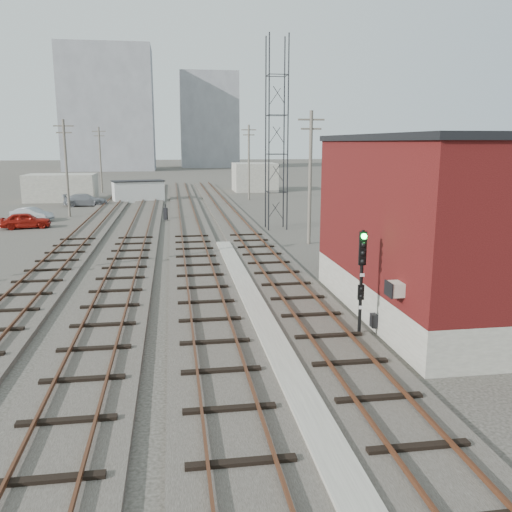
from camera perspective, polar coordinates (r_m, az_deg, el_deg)
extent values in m
plane|color=#282621|center=(68.50, -6.40, 6.00)|extent=(320.00, 320.00, 0.00)
cube|color=#332D28|center=(47.87, -2.33, 3.68)|extent=(3.20, 90.00, 0.20)
cube|color=#4C2816|center=(47.77, -3.19, 3.93)|extent=(0.07, 90.00, 0.12)
cube|color=#4C2816|center=(47.93, -1.48, 3.97)|extent=(0.07, 90.00, 0.12)
cube|color=#332D28|center=(47.60, -7.13, 3.55)|extent=(3.20, 90.00, 0.20)
cube|color=#4C2816|center=(47.56, -8.00, 3.79)|extent=(0.07, 90.00, 0.12)
cube|color=#4C2816|center=(47.59, -6.27, 3.85)|extent=(0.07, 90.00, 0.12)
cube|color=#332D28|center=(47.66, -11.95, 3.39)|extent=(3.20, 90.00, 0.20)
cube|color=#4C2816|center=(47.68, -12.82, 3.63)|extent=(0.07, 90.00, 0.12)
cube|color=#4C2816|center=(47.60, -11.09, 3.69)|extent=(0.07, 90.00, 0.12)
cube|color=#332D28|center=(48.06, -16.72, 3.21)|extent=(3.20, 90.00, 0.20)
cube|color=#4C2816|center=(48.13, -17.58, 3.45)|extent=(0.07, 90.00, 0.12)
cube|color=#4C2816|center=(47.93, -15.88, 3.52)|extent=(0.07, 90.00, 0.12)
cube|color=gray|center=(23.34, -0.31, -5.02)|extent=(0.90, 28.00, 0.26)
cube|color=gray|center=(23.39, 17.71, -3.99)|extent=(6.00, 12.00, 1.50)
cube|color=#5E1616|center=(22.72, 18.26, 4.54)|extent=(6.00, 12.00, 5.50)
cube|color=black|center=(22.56, 18.74, 11.73)|extent=(6.20, 12.20, 0.25)
cube|color=beige|center=(18.18, 14.42, -3.38)|extent=(0.45, 0.62, 0.45)
cube|color=black|center=(20.49, 12.30, -6.65)|extent=(0.20, 0.35, 0.50)
cylinder|color=black|center=(43.01, 1.37, 12.65)|extent=(0.10, 0.10, 15.00)
cylinder|color=black|center=(43.30, 3.37, 12.62)|extent=(0.10, 0.10, 15.00)
cylinder|color=black|center=(44.49, 1.02, 12.62)|extent=(0.10, 0.10, 15.00)
cylinder|color=black|center=(44.77, 2.96, 12.60)|extent=(0.10, 0.10, 15.00)
cylinder|color=#595147|center=(54.03, -19.32, 8.65)|extent=(0.24, 0.24, 9.00)
cube|color=#595147|center=(54.00, -19.61, 12.78)|extent=(1.80, 0.12, 0.12)
cube|color=#595147|center=(53.99, -19.57, 12.14)|extent=(1.40, 0.12, 0.12)
cylinder|color=#595147|center=(78.74, -16.06, 9.66)|extent=(0.24, 0.24, 9.00)
cube|color=#595147|center=(78.71, -16.22, 12.49)|extent=(1.80, 0.12, 0.12)
cube|color=#595147|center=(78.70, -16.20, 12.05)|extent=(1.40, 0.12, 0.12)
cylinder|color=#595147|center=(37.34, 5.71, 8.10)|extent=(0.24, 0.24, 9.00)
cube|color=#595147|center=(37.29, 5.84, 14.09)|extent=(1.80, 0.12, 0.12)
cube|color=#595147|center=(37.27, 5.82, 13.17)|extent=(1.40, 0.12, 0.12)
cylinder|color=#595147|center=(66.78, -0.76, 9.79)|extent=(0.24, 0.24, 9.00)
cube|color=#595147|center=(66.76, -0.77, 13.14)|extent=(1.80, 0.12, 0.12)
cube|color=#595147|center=(66.75, -0.76, 12.63)|extent=(1.40, 0.12, 0.12)
cube|color=gray|center=(144.13, -15.29, 14.68)|extent=(22.00, 14.00, 30.00)
cube|color=gray|center=(158.58, -4.97, 14.02)|extent=(16.00, 12.00, 26.00)
cube|color=gray|center=(69.57, -19.81, 6.79)|extent=(8.00, 5.00, 3.20)
cube|color=gray|center=(79.13, -0.16, 8.31)|extent=(6.00, 6.00, 4.00)
cube|color=gray|center=(20.04, 10.77, -8.38)|extent=(0.40, 0.40, 0.10)
cylinder|color=black|center=(19.46, 10.99, -3.05)|extent=(0.12, 0.12, 3.95)
cube|color=black|center=(19.15, 11.17, 0.79)|extent=(0.26, 0.10, 1.18)
sphere|color=#0CE533|center=(18.99, 11.31, 2.05)|extent=(0.20, 0.20, 0.20)
sphere|color=black|center=(19.04, 11.27, 1.17)|extent=(0.20, 0.20, 0.20)
sphere|color=black|center=(19.10, 11.24, 0.30)|extent=(0.20, 0.20, 0.20)
sphere|color=black|center=(19.16, 11.20, -0.57)|extent=(0.20, 0.20, 0.20)
cube|color=black|center=(19.51, 10.98, -3.77)|extent=(0.22, 0.09, 0.54)
cube|color=white|center=(19.30, 11.12, -1.98)|extent=(0.16, 0.02, 0.12)
cube|color=white|center=(19.61, 10.98, -5.34)|extent=(0.16, 0.02, 0.12)
cube|color=black|center=(49.40, -9.50, 4.41)|extent=(0.40, 0.40, 1.07)
cylinder|color=black|center=(49.32, -9.52, 5.21)|extent=(0.09, 0.09, 0.32)
cube|color=silver|center=(66.15, -12.29, 6.65)|extent=(6.20, 3.70, 2.41)
cube|color=black|center=(66.05, -12.34, 7.73)|extent=(6.43, 3.93, 0.12)
imported|color=maroon|center=(48.25, -23.09, 3.47)|extent=(4.11, 2.25, 1.33)
imported|color=#979A9E|center=(52.60, -22.52, 4.08)|extent=(3.93, 2.53, 1.22)
imported|color=gray|center=(63.13, -17.52, 5.65)|extent=(4.77, 2.10, 1.36)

